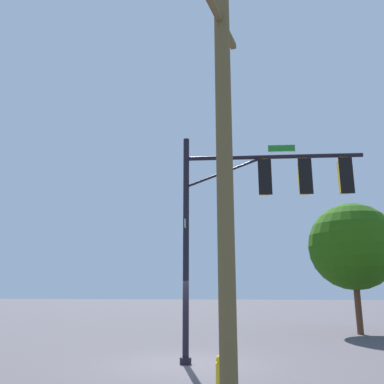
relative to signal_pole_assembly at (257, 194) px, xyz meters
The scene contains 5 objects.
ground_plane 5.83m from the signal_pole_assembly, behind, with size 120.00×120.00×0.00m, color #484449.
signal_pole_assembly is the anchor object (origin of this frame).
utility_pole 6.07m from the signal_pole_assembly, 99.81° to the right, with size 0.62×1.76×8.22m.
fire_hydrant 6.11m from the signal_pole_assembly, 109.43° to the right, with size 0.33×0.24×0.83m.
tree_near 10.01m from the signal_pole_assembly, 57.12° to the left, with size 4.49×4.49×6.61m.
Camera 1 is at (1.45, -12.92, 2.34)m, focal length 36.96 mm.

